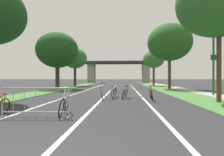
{
  "coord_description": "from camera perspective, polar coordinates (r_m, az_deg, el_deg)",
  "views": [
    {
      "loc": [
        1.4,
        -2.22,
        1.39
      ],
      "look_at": [
        0.01,
        18.96,
        1.35
      ],
      "focal_mm": 28.28,
      "sensor_mm": 36.0,
      "label": 1
    }
  ],
  "objects": [
    {
      "name": "tree_right_pine_far",
      "position": [
        22.78,
        18.09,
        10.86
      ],
      "size": [
        5.26,
        5.26,
        7.89
      ],
      "color": "#4C3823",
      "rests_on": "ground"
    },
    {
      "name": "bicycle_teal_0",
      "position": [
        11.21,
        -3.42,
        -5.2
      ],
      "size": [
        0.5,
        1.7,
        0.93
      ],
      "rotation": [
        0.0,
        0.0,
        3.29
      ],
      "color": "black",
      "rests_on": "ground"
    },
    {
      "name": "tree_left_pine_near",
      "position": [
        29.52,
        -11.88,
        6.19
      ],
      "size": [
        3.89,
        3.89,
        6.2
      ],
      "color": "#3D2D1E",
      "rests_on": "ground"
    },
    {
      "name": "tree_right_maple_mid",
      "position": [
        30.08,
        13.33,
        5.9
      ],
      "size": [
        3.46,
        3.46,
        5.92
      ],
      "color": "#4C3823",
      "rests_on": "ground"
    },
    {
      "name": "sidewalk_path_right",
      "position": [
        25.82,
        19.25,
        -2.89
      ],
      "size": [
        1.63,
        55.31,
        0.08
      ],
      "primitive_type": "cube",
      "color": "#9E9B93",
      "rests_on": "ground"
    },
    {
      "name": "grass_verge_left",
      "position": [
        26.02,
        -13.26,
        -2.89
      ],
      "size": [
        2.55,
        55.31,
        0.05
      ],
      "primitive_type": "cube",
      "color": "#477A38",
      "rests_on": "ground"
    },
    {
      "name": "crowd_barrier_second",
      "position": [
        11.52,
        3.68,
        -4.22
      ],
      "size": [
        2.46,
        0.47,
        1.05
      ],
      "rotation": [
        0.0,
        0.0,
        0.01
      ],
      "color": "#ADADB2",
      "rests_on": "ground"
    },
    {
      "name": "bicycle_silver_3",
      "position": [
        12.0,
        4.25,
        -4.84
      ],
      "size": [
        0.53,
        1.67,
        0.97
      ],
      "rotation": [
        0.0,
        0.0,
        2.96
      ],
      "color": "black",
      "rests_on": "ground"
    },
    {
      "name": "lane_stripe_left_lane",
      "position": [
        18.72,
        -8.96,
        -4.13
      ],
      "size": [
        0.14,
        32.0,
        0.01
      ],
      "primitive_type": "cube",
      "color": "silver",
      "rests_on": "ground"
    },
    {
      "name": "bicycle_black_1",
      "position": [
        12.13,
        0.74,
        -4.69
      ],
      "size": [
        0.53,
        1.71,
        1.0
      ],
      "rotation": [
        0.0,
        0.0,
        -0.18
      ],
      "color": "black",
      "rests_on": "ground"
    },
    {
      "name": "tree_right_oak_mid",
      "position": [
        12.05,
        31.3,
        20.41
      ],
      "size": [
        4.56,
        4.56,
        7.52
      ],
      "color": "#4C3823",
      "rests_on": "ground"
    },
    {
      "name": "bicycle_white_2",
      "position": [
        6.93,
        -15.04,
        -8.19
      ],
      "size": [
        0.58,
        1.67,
        1.04
      ],
      "rotation": [
        0.0,
        0.0,
        3.27
      ],
      "color": "black",
      "rests_on": "ground"
    },
    {
      "name": "bicycle_orange_4",
      "position": [
        11.16,
        12.54,
        -5.11
      ],
      "size": [
        0.52,
        1.74,
        0.97
      ],
      "rotation": [
        0.0,
        0.0,
        3.07
      ],
      "color": "black",
      "rests_on": "ground"
    },
    {
      "name": "lamppost_with_sign",
      "position": [
        15.43,
        29.98,
        7.16
      ],
      "size": [
        0.56,
        0.32,
        5.57
      ],
      "color": "#1E4C23",
      "rests_on": "ground"
    },
    {
      "name": "tree_left_oak_near",
      "position": [
        22.75,
        -17.23,
        8.53
      ],
      "size": [
        5.05,
        5.05,
        6.89
      ],
      "color": "#3D2D1E",
      "rests_on": "ground"
    },
    {
      "name": "lane_stripe_right_lane",
      "position": [
        18.32,
        7.86,
        -4.23
      ],
      "size": [
        0.14,
        32.0,
        0.01
      ],
      "primitive_type": "cube",
      "color": "silver",
      "rests_on": "ground"
    },
    {
      "name": "grass_verge_right",
      "position": [
        25.34,
        14.68,
        -2.97
      ],
      "size": [
        2.55,
        55.31,
        0.05
      ],
      "primitive_type": "cube",
      "color": "#477A38",
      "rests_on": "ground"
    },
    {
      "name": "lane_stripe_center",
      "position": [
        18.32,
        -0.64,
        -4.23
      ],
      "size": [
        0.14,
        32.0,
        0.01
      ],
      "primitive_type": "cube",
      "color": "silver",
      "rests_on": "ground"
    },
    {
      "name": "overpass_bridge",
      "position": [
        48.02,
        2.07,
        3.33
      ],
      "size": [
        18.57,
        4.3,
        5.8
      ],
      "color": "#2D2D30",
      "rests_on": "ground"
    },
    {
      "name": "crowd_barrier_nearest",
      "position": [
        6.83,
        -23.53,
        -7.22
      ],
      "size": [
        2.47,
        0.54,
        1.05
      ],
      "rotation": [
        0.0,
        0.0,
        0.04
      ],
      "color": "#ADADB2",
      "rests_on": "ground"
    }
  ]
}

